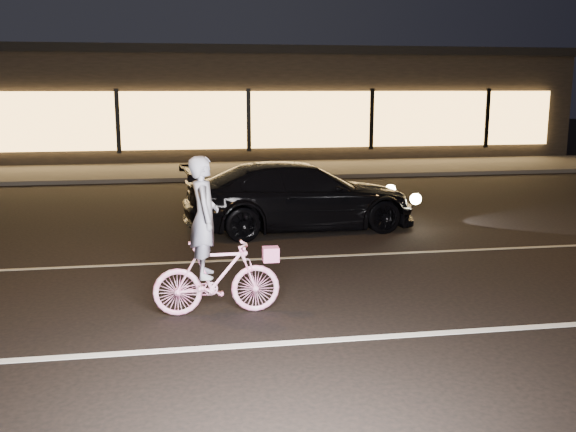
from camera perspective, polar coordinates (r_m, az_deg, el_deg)
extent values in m
plane|color=black|center=(8.74, 6.79, -6.90)|extent=(90.00, 90.00, 0.00)
cube|color=silver|center=(7.40, 10.06, -10.42)|extent=(60.00, 0.12, 0.01)
cube|color=gray|center=(10.59, 3.79, -3.57)|extent=(60.00, 0.10, 0.01)
cube|color=#383533|center=(21.26, -2.96, 4.12)|extent=(30.00, 4.00, 0.12)
cube|color=black|center=(27.07, -4.46, 9.77)|extent=(25.00, 8.00, 4.00)
cube|color=black|center=(27.10, -4.52, 14.11)|extent=(25.40, 8.40, 0.30)
cube|color=#EFAB53|center=(23.01, -3.54, 8.51)|extent=(23.00, 0.15, 2.00)
cube|color=black|center=(22.91, -14.90, 8.15)|extent=(0.15, 0.08, 2.20)
cube|color=black|center=(22.93, -3.52, 8.51)|extent=(0.15, 0.08, 2.20)
cube|color=black|center=(23.82, 7.44, 8.54)|extent=(0.15, 0.08, 2.20)
cube|color=black|center=(25.48, 17.28, 8.30)|extent=(0.15, 0.08, 2.20)
imported|color=#FF36A0|center=(7.86, -6.36, -5.44)|extent=(1.55, 0.44, 0.93)
imported|color=silver|center=(7.67, -7.47, -0.09)|extent=(0.35, 0.53, 1.46)
cube|color=#E84B94|center=(7.84, -1.55, -3.42)|extent=(0.19, 0.16, 0.18)
imported|color=black|center=(12.47, 1.09, 1.80)|extent=(4.68, 2.26, 1.31)
sphere|color=#FFF2BF|center=(13.77, 9.10, 2.33)|extent=(0.22, 0.22, 0.22)
sphere|color=#FFF2BF|center=(12.69, 11.28, 1.50)|extent=(0.22, 0.22, 0.22)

